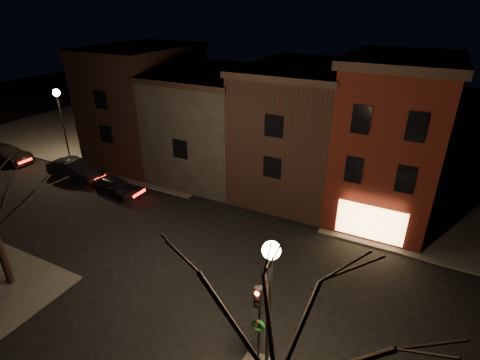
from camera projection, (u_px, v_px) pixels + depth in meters
name	position (u px, v px, depth m)	size (l,w,h in m)	color
ground	(210.00, 254.00, 22.06)	(120.00, 120.00, 0.00)	black
sidewalk_far_left	(156.00, 120.00, 46.28)	(30.00, 30.00, 0.12)	#2D2B28
corner_building	(391.00, 140.00, 23.98)	(6.50, 8.50, 10.50)	#4C130D
row_building_a	(299.00, 129.00, 27.73)	(7.30, 10.30, 9.40)	black
row_building_b	(215.00, 123.00, 30.94)	(7.80, 10.30, 8.40)	black
row_building_c	(146.00, 104.00, 33.60)	(7.30, 10.30, 9.90)	black
street_lamp_near	(270.00, 278.00, 12.44)	(0.60, 0.60, 6.48)	black
street_lamp_far	(59.00, 106.00, 32.60)	(0.60, 0.60, 6.48)	black
traffic_signal	(258.00, 314.00, 14.12)	(0.58, 0.38, 4.05)	black
bare_tree_right	(280.00, 322.00, 9.49)	(6.40, 6.40, 8.50)	black
parked_car_a	(115.00, 186.00, 28.59)	(1.60, 3.97, 1.35)	black
parked_car_b	(74.00, 169.00, 31.06)	(1.70, 4.87, 1.61)	black
parked_car_c	(5.00, 154.00, 34.20)	(2.22, 5.47, 1.59)	black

